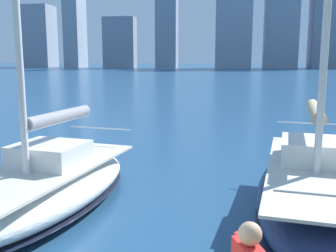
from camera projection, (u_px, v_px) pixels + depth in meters
name	position (u px, v px, depth m)	size (l,w,h in m)	color
city_skyline	(223.00, 15.00, 153.70)	(168.28, 19.56, 54.30)	gray
sailboat_tan	(313.00, 189.00, 9.23)	(3.62, 7.84, 11.69)	navy
sailboat_grey	(42.00, 185.00, 9.81)	(3.94, 7.36, 12.42)	white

